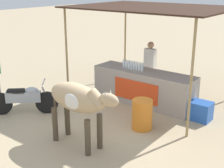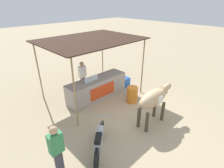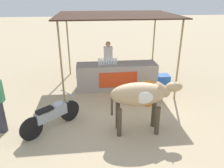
# 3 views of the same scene
# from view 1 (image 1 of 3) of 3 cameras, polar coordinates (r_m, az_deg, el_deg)

# --- Properties ---
(ground_plane) EXTENTS (60.00, 60.00, 0.00)m
(ground_plane) POSITION_cam_1_polar(r_m,az_deg,el_deg) (7.49, -3.43, -8.39)
(ground_plane) COLOR tan
(stall_counter) EXTENTS (3.00, 0.82, 0.96)m
(stall_counter) POSITION_cam_1_polar(r_m,az_deg,el_deg) (8.94, 5.77, -0.58)
(stall_counter) COLOR #9E9389
(stall_counter) RESTS_ON ground
(stall_awning) EXTENTS (4.20, 3.20, 2.71)m
(stall_awning) POSITION_cam_1_polar(r_m,az_deg,el_deg) (8.76, 7.30, 13.18)
(stall_awning) COLOR #382319
(stall_awning) RESTS_ON ground
(water_bottle_row) EXTENTS (0.70, 0.07, 0.25)m
(water_bottle_row) POSITION_cam_1_polar(r_m,az_deg,el_deg) (8.91, 3.82, 3.41)
(water_bottle_row) COLOR silver
(water_bottle_row) RESTS_ON stall_counter
(vendor_behind_counter) EXTENTS (0.34, 0.22, 1.65)m
(vendor_behind_counter) POSITION_cam_1_polar(r_m,az_deg,el_deg) (9.58, 6.94, 2.97)
(vendor_behind_counter) COLOR #383842
(vendor_behind_counter) RESTS_ON ground
(cooler_box) EXTENTS (0.60, 0.44, 0.48)m
(cooler_box) POSITION_cam_1_polar(r_m,az_deg,el_deg) (8.23, 15.66, -4.71)
(cooler_box) COLOR blue
(cooler_box) RESTS_ON ground
(water_barrel) EXTENTS (0.49, 0.49, 0.73)m
(water_barrel) POSITION_cam_1_polar(r_m,az_deg,el_deg) (7.44, 5.52, -5.56)
(water_barrel) COLOR orange
(water_barrel) RESTS_ON ground
(cow) EXTENTS (1.82, 0.56, 1.44)m
(cow) POSITION_cam_1_polar(r_m,az_deg,el_deg) (6.45, -6.28, -2.97)
(cow) COLOR tan
(cow) RESTS_ON ground
(motorcycle_parked) EXTENTS (1.39, 1.27, 0.90)m
(motorcycle_parked) POSITION_cam_1_polar(r_m,az_deg,el_deg) (8.50, -15.71, -2.58)
(motorcycle_parked) COLOR black
(motorcycle_parked) RESTS_ON ground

